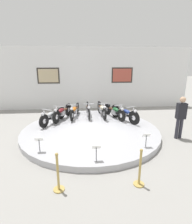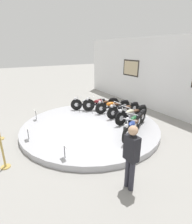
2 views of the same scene
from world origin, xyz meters
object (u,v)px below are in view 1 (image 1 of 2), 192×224
object	(u,v)px
info_placard_front_centre	(96,149)
motorcycle_blue	(125,113)
stanchion_post_right_of_entry	(140,173)
motorcycle_silver	(53,116)
motorcycle_green	(115,111)
motorcycle_maroon	(62,112)
visitor_standing	(181,115)
motorcycle_cream	(102,109)
motorcycle_orange	(75,110)
stanchion_post_left_of_entry	(58,178)
info_placard_front_right	(146,137)
info_placard_front_left	(39,141)
motorcycle_black	(88,109)

from	to	relation	value
info_placard_front_centre	motorcycle_blue	bearing A→B (deg)	63.32
info_placard_front_centre	stanchion_post_right_of_entry	world-z (taller)	stanchion_post_right_of_entry
motorcycle_silver	motorcycle_green	xyz separation A→B (m)	(3.10, 0.52, 0.00)
motorcycle_silver	motorcycle_maroon	size ratio (longest dim) A/B	0.92
info_placard_front_centre	visitor_standing	world-z (taller)	visitor_standing
motorcycle_cream	visitor_standing	size ratio (longest dim) A/B	1.15
motorcycle_orange	stanchion_post_left_of_entry	xyz separation A→B (m)	(-0.29, -5.25, -0.24)
motorcycle_silver	stanchion_post_right_of_entry	world-z (taller)	stanchion_post_right_of_entry
info_placard_front_right	stanchion_post_right_of_entry	bearing A→B (deg)	-115.73
info_placard_front_left	motorcycle_maroon	bearing A→B (deg)	82.16
motorcycle_maroon	info_placard_front_right	world-z (taller)	motorcycle_maroon
motorcycle_blue	stanchion_post_left_of_entry	distance (m)	5.19
motorcycle_silver	info_placard_front_right	distance (m)	4.50
info_placard_front_centre	info_placard_front_right	distance (m)	1.93
stanchion_post_left_of_entry	stanchion_post_right_of_entry	xyz separation A→B (m)	(2.04, 0.00, 0.00)
info_placard_front_right	stanchion_post_left_of_entry	bearing A→B (deg)	-150.18
motorcycle_orange	info_placard_front_right	bearing A→B (deg)	-55.22
motorcycle_orange	motorcycle_green	distance (m)	2.10
stanchion_post_left_of_entry	motorcycle_orange	bearing A→B (deg)	86.83
motorcycle_blue	visitor_standing	size ratio (longest dim) A/B	1.03
motorcycle_maroon	info_placard_front_centre	size ratio (longest dim) A/B	3.71
motorcycle_black	info_placard_front_centre	world-z (taller)	motorcycle_black
info_placard_front_left	info_placard_front_centre	world-z (taller)	same
motorcycle_black	stanchion_post_left_of_entry	xyz separation A→B (m)	(-1.02, -5.37, -0.25)
visitor_standing	info_placard_front_left	bearing A→B (deg)	-169.22
motorcycle_cream	visitor_standing	bearing A→B (deg)	-42.47
info_placard_front_right	motorcycle_maroon	bearing A→B (deg)	133.64
motorcycle_cream	motorcycle_green	bearing A→B (deg)	-29.38
motorcycle_silver	motorcycle_black	xyz separation A→B (m)	(1.75, 0.99, 0.00)
stanchion_post_left_of_entry	visitor_standing	bearing A→B (deg)	29.84
motorcycle_green	info_placard_front_centre	xyz separation A→B (m)	(-1.34, -4.00, -0.01)
motorcycle_cream	stanchion_post_right_of_entry	size ratio (longest dim) A/B	1.97
motorcycle_maroon	motorcycle_black	distance (m)	1.42
motorcycle_black	stanchion_post_right_of_entry	distance (m)	5.47
info_placard_front_left	visitor_standing	world-z (taller)	visitor_standing
motorcycle_maroon	stanchion_post_left_of_entry	size ratio (longest dim) A/B	1.85
info_placard_front_right	stanchion_post_left_of_entry	distance (m)	3.25
motorcycle_black	stanchion_post_left_of_entry	size ratio (longest dim) A/B	1.93
motorcycle_blue	info_placard_front_centre	size ratio (longest dim) A/B	3.54
motorcycle_green	visitor_standing	world-z (taller)	visitor_standing
motorcycle_silver	info_placard_front_left	bearing A→B (deg)	-90.90
motorcycle_silver	visitor_standing	world-z (taller)	visitor_standing
motorcycle_silver	motorcycle_maroon	xyz separation A→B (m)	(0.41, 0.52, 0.02)
visitor_standing	info_placard_front_right	bearing A→B (deg)	-150.14
motorcycle_green	info_placard_front_right	xyz separation A→B (m)	(0.45, -3.29, -0.01)
motorcycle_orange	info_placard_front_right	world-z (taller)	motorcycle_orange
motorcycle_silver	info_placard_front_right	world-z (taller)	motorcycle_silver
motorcycle_orange	motorcycle_green	bearing A→B (deg)	-9.47
info_placard_front_centre	motorcycle_maroon	bearing A→B (deg)	108.55
motorcycle_cream	visitor_standing	xyz separation A→B (m)	(2.86, -2.61, 0.39)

